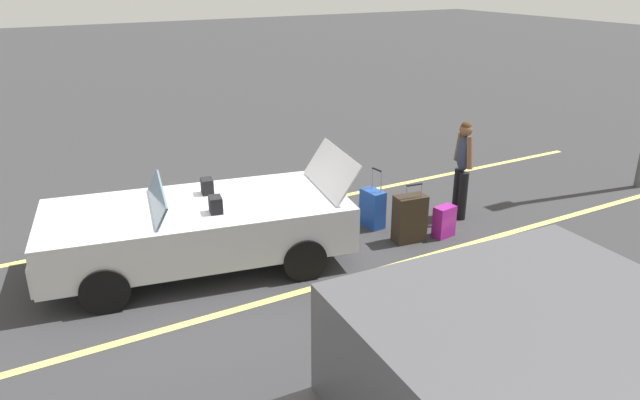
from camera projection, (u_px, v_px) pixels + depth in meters
name	position (u px, v px, depth m)	size (l,w,h in m)	color
ground_plane	(202.00, 265.00, 8.41)	(80.00, 80.00, 0.00)	#333335
lot_line_near	(174.00, 231.00, 9.51)	(18.00, 0.12, 0.01)	#EAE066
lot_line_mid	(237.00, 310.00, 7.32)	(18.00, 0.12, 0.01)	#EAE066
convertible_car	(184.00, 229.00, 8.13)	(4.45, 2.48, 1.49)	silver
suitcase_large_black	(409.00, 219.00, 9.04)	(0.51, 0.35, 0.96)	#2D2319
suitcase_medium_bright	(373.00, 208.00, 9.57)	(0.28, 0.42, 0.97)	#1E479E
suitcase_small_carryon	(444.00, 222.00, 9.24)	(0.37, 0.25, 0.50)	#991E8C
duffel_bag	(414.00, 208.00, 9.98)	(0.69, 0.62, 0.34)	orange
traveler_person	(463.00, 164.00, 9.72)	(0.30, 0.60, 1.65)	black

